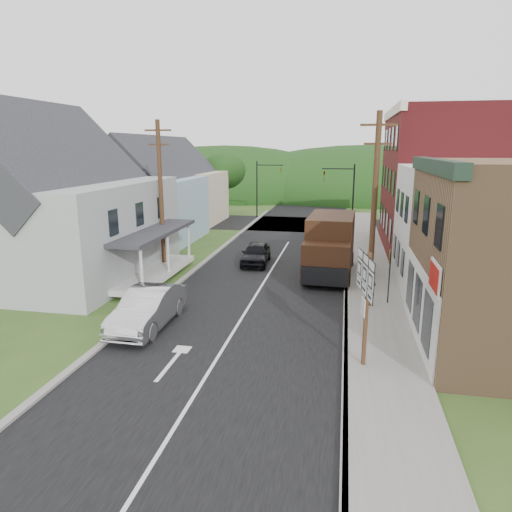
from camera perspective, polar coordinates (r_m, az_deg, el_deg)
The scene contains 24 objects.
ground at distance 19.67m, azimuth -2.43°, elevation -8.84°, with size 120.00×120.00×0.00m, color #2D4719.
road at distance 28.99m, azimuth 2.15°, elevation -1.44°, with size 9.00×90.00×0.02m, color black.
cross_road at distance 45.50m, azimuth 5.48°, elevation 3.99°, with size 60.00×9.00×0.02m, color black.
sidewalk_right at distance 26.77m, azimuth 14.06°, elevation -2.95°, with size 2.80×55.00×0.15m, color slate.
curb_right at distance 26.73m, azimuth 11.17°, elevation -2.83°, with size 0.20×55.00×0.15m, color slate.
curb_left at distance 28.18m, azimuth -7.88°, elevation -1.88°, with size 0.30×55.00×0.12m, color slate.
storefront_white at distance 26.48m, azimuth 26.26°, elevation 2.93°, with size 8.00×7.00×6.50m, color silver.
storefront_red at distance 35.47m, azimuth 22.66°, elevation 8.48°, with size 8.00×12.00×10.00m, color maroon.
house_gray at distance 28.92m, azimuth -23.47°, elevation 5.96°, with size 10.20×12.24×8.35m.
house_blue at distance 38.09m, azimuth -12.81°, elevation 7.47°, with size 7.14×8.16×7.28m.
house_cream at distance 46.60m, azimuth -8.92°, elevation 8.69°, with size 7.14×8.16×7.28m.
utility_pole_right at distance 21.41m, azimuth 14.52°, elevation 5.52°, with size 1.60×0.26×9.00m.
utility_pole_left at distance 27.99m, azimuth -11.80°, elevation 7.45°, with size 1.60×0.26×9.00m.
traffic_signal_right at distance 41.35m, azimuth 11.11°, elevation 8.10°, with size 2.87×0.20×6.00m.
traffic_signal_left at distance 49.08m, azimuth 0.92°, elevation 9.16°, with size 2.87×0.20×6.00m.
tree_left_b at distance 36.61m, azimuth -24.83°, elevation 8.22°, with size 4.80×4.80×6.94m.
tree_left_c at distance 44.32m, azimuth -21.06°, elevation 10.64°, with size 5.80×5.80×8.41m.
tree_left_d at distance 51.49m, azimuth -4.02°, elevation 10.59°, with size 4.80×4.80×6.94m.
forested_ridge at distance 73.19m, azimuth 7.67°, elevation 7.52°, with size 90.00×30.00×16.00m, color black.
silver_sedan at distance 19.91m, azimuth -13.34°, elevation -6.41°, with size 1.73×4.96×1.64m, color silver.
dark_sedan at distance 29.65m, azimuth -0.01°, elevation 0.29°, with size 1.64×4.08×1.39m, color black.
delivery_van at distance 27.13m, azimuth 9.23°, elevation 1.25°, with size 2.90×6.47×3.55m.
route_sign_cluster at distance 15.66m, azimuth 13.54°, elevation -4.57°, with size 0.50×2.24×3.96m.
warning_sign at distance 22.50m, azimuth 16.33°, elevation -1.47°, with size 0.13×0.75×2.70m.
Camera 1 is at (4.28, -17.68, 7.47)m, focal length 32.00 mm.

